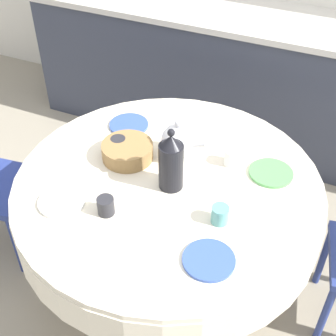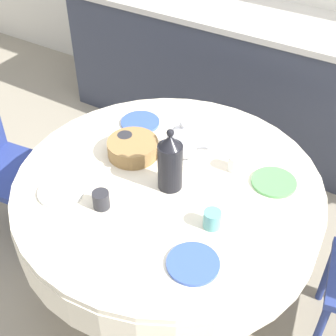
{
  "view_description": "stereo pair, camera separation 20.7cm",
  "coord_description": "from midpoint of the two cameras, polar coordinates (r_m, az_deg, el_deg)",
  "views": [
    {
      "loc": [
        0.64,
        -1.44,
        2.17
      ],
      "look_at": [
        0.0,
        0.0,
        0.82
      ],
      "focal_mm": 50.0,
      "sensor_mm": 36.0,
      "label": 1
    },
    {
      "loc": [
        0.83,
        -1.34,
        2.17
      ],
      "look_at": [
        0.0,
        0.0,
        0.82
      ],
      "focal_mm": 50.0,
      "sensor_mm": 36.0,
      "label": 2
    }
  ],
  "objects": [
    {
      "name": "plate_far_left",
      "position": [
        2.48,
        -1.0,
        5.5
      ],
      "size": [
        0.2,
        0.2,
        0.01
      ],
      "primitive_type": "cylinder",
      "color": "#3856AD",
      "rests_on": "dining_table"
    },
    {
      "name": "ground_plane",
      "position": [
        2.68,
        2.28,
        -13.48
      ],
      "size": [
        12.0,
        12.0,
        0.0
      ],
      "primitive_type": "plane",
      "color": "#9E937F"
    },
    {
      "name": "plate_near_right",
      "position": [
        1.81,
        6.43,
        -11.67
      ],
      "size": [
        0.2,
        0.2,
        0.01
      ],
      "primitive_type": "cylinder",
      "color": "#3856AD",
      "rests_on": "dining_table"
    },
    {
      "name": "plate_far_right",
      "position": [
        2.19,
        15.46,
        -1.79
      ],
      "size": [
        0.2,
        0.2,
        0.01
      ],
      "primitive_type": "cylinder",
      "color": "#5BA85B",
      "rests_on": "dining_table"
    },
    {
      "name": "teapot",
      "position": [
        2.2,
        4.6,
        3.08
      ],
      "size": [
        0.23,
        0.16,
        0.21
      ],
      "color": "white",
      "rests_on": "dining_table"
    },
    {
      "name": "cup_near_right",
      "position": [
        1.92,
        8.5,
        -6.34
      ],
      "size": [
        0.07,
        0.07,
        0.08
      ],
      "primitive_type": "cylinder",
      "color": "#5BA39E",
      "rests_on": "dining_table"
    },
    {
      "name": "dining_table",
      "position": [
        2.21,
        2.69,
        -4.07
      ],
      "size": [
        1.42,
        1.42,
        0.74
      ],
      "color": "tan",
      "rests_on": "ground_plane"
    },
    {
      "name": "coffee_carafe",
      "position": [
        2.02,
        3.2,
        0.56
      ],
      "size": [
        0.11,
        0.11,
        0.31
      ],
      "color": "black",
      "rests_on": "dining_table"
    },
    {
      "name": "cup_far_left",
      "position": [
        2.29,
        -2.67,
        3.18
      ],
      "size": [
        0.07,
        0.07,
        0.08
      ],
      "primitive_type": "cylinder",
      "color": "#28282D",
      "rests_on": "dining_table"
    },
    {
      "name": "bread_basket",
      "position": [
        2.25,
        -1.69,
        2.35
      ],
      "size": [
        0.25,
        0.25,
        0.08
      ],
      "primitive_type": "cylinder",
      "color": "olive",
      "rests_on": "dining_table"
    },
    {
      "name": "cup_near_left",
      "position": [
        1.99,
        -5.22,
        -4.02
      ],
      "size": [
        0.07,
        0.07,
        0.08
      ],
      "primitive_type": "cylinder",
      "color": "#28282D",
      "rests_on": "dining_table"
    },
    {
      "name": "cup_far_right",
      "position": [
        2.2,
        10.96,
        0.52
      ],
      "size": [
        0.07,
        0.07,
        0.08
      ],
      "primitive_type": "cylinder",
      "color": "white",
      "rests_on": "dining_table"
    },
    {
      "name": "kitchen_counter",
      "position": [
        3.4,
        15.06,
        9.35
      ],
      "size": [
        3.24,
        0.64,
        0.96
      ],
      "color": "#383D4C",
      "rests_on": "ground_plane"
    },
    {
      "name": "plate_near_left",
      "position": [
        2.1,
        -10.19,
        -2.98
      ],
      "size": [
        0.2,
        0.2,
        0.01
      ],
      "primitive_type": "cylinder",
      "color": "white",
      "rests_on": "dining_table"
    }
  ]
}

